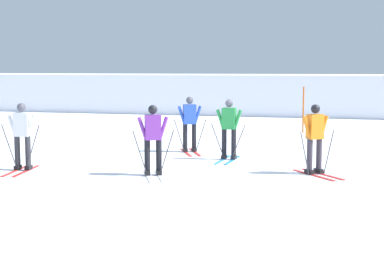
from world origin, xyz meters
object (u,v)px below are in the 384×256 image
object	(u,v)px
skier_white	(22,135)
trail_marker_pole	(303,110)
skier_blue	(190,123)
skier_orange	(315,137)
skier_purple	(153,138)
skier_green	(229,128)

from	to	relation	value
skier_white	trail_marker_pole	distance (m)	12.11
skier_blue	trail_marker_pole	distance (m)	6.92
skier_orange	trail_marker_pole	xyz separation A→B (m)	(-0.85, 8.97, 0.01)
skier_purple	trail_marker_pole	distance (m)	10.56
skier_purple	skier_green	bearing A→B (deg)	64.90
skier_blue	trail_marker_pole	bearing A→B (deg)	63.95
skier_orange	skier_blue	xyz separation A→B (m)	(-3.89, 2.75, -0.00)
skier_purple	trail_marker_pole	world-z (taller)	trail_marker_pole
skier_purple	skier_blue	size ratio (longest dim) A/B	1.00
skier_blue	skier_white	bearing A→B (deg)	-128.68
trail_marker_pole	skier_green	bearing A→B (deg)	-102.25
skier_green	skier_white	bearing A→B (deg)	-147.81
skier_green	skier_purple	bearing A→B (deg)	-115.10
skier_blue	skier_green	world-z (taller)	same
skier_orange	skier_green	xyz separation A→B (m)	(-2.45, 1.63, -0.00)
skier_purple	trail_marker_pole	bearing A→B (deg)	74.02
skier_purple	skier_green	xyz separation A→B (m)	(1.31, 2.80, -0.00)
skier_blue	skier_green	bearing A→B (deg)	-37.93
skier_white	skier_orange	distance (m)	7.31
skier_orange	skier_green	world-z (taller)	same
skier_white	skier_orange	bearing A→B (deg)	10.68
skier_white	skier_purple	bearing A→B (deg)	3.02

